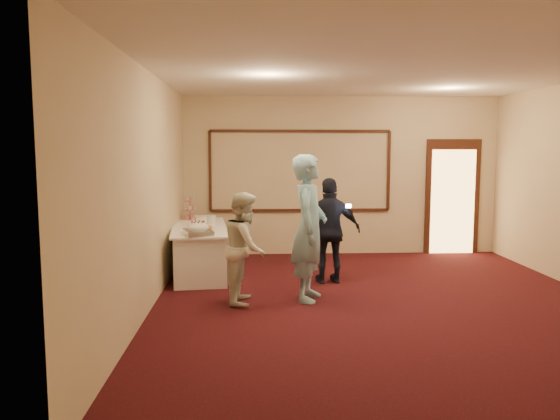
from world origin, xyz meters
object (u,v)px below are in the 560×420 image
object	(u,v)px
plate_stack_b	(211,220)
guest	(330,231)
buffet_table	(200,250)
pavlova_tray	(198,229)
cupcake_stand	(190,210)
plate_stack_a	(201,221)
tart	(205,228)
man	(309,228)
woman	(245,248)

from	to	relation	value
plate_stack_b	guest	bearing A→B (deg)	-27.35
buffet_table	pavlova_tray	bearing A→B (deg)	-85.57
cupcake_stand	plate_stack_a	world-z (taller)	cupcake_stand
guest	cupcake_stand	bearing A→B (deg)	-42.45
tart	man	bearing A→B (deg)	-40.09
cupcake_stand	buffet_table	bearing A→B (deg)	-74.87
pavlova_tray	woman	distance (m)	1.10
buffet_table	man	bearing A→B (deg)	-45.19
pavlova_tray	cupcake_stand	size ratio (longest dim) A/B	1.27
cupcake_stand	plate_stack_b	xyz separation A→B (m)	(0.41, -0.66, -0.08)
plate_stack_b	woman	world-z (taller)	woman
tart	woman	world-z (taller)	woman
cupcake_stand	woman	bearing A→B (deg)	-68.81
cupcake_stand	woman	xyz separation A→B (m)	(1.01, -2.61, -0.20)
man	woman	world-z (taller)	man
buffet_table	cupcake_stand	xyz separation A→B (m)	(-0.25, 0.91, 0.54)
cupcake_stand	plate_stack_a	size ratio (longest dim) A/B	2.22
tart	woman	bearing A→B (deg)	-64.08
pavlova_tray	cupcake_stand	xyz separation A→B (m)	(-0.31, 1.76, 0.08)
buffet_table	woman	distance (m)	1.89
man	guest	world-z (taller)	man
guest	woman	bearing A→B (deg)	30.95
woman	plate_stack_b	bearing A→B (deg)	22.45
pavlova_tray	cupcake_stand	distance (m)	1.79
man	guest	bearing A→B (deg)	-9.68
plate_stack_b	tart	world-z (taller)	plate_stack_b
plate_stack_b	man	world-z (taller)	man
pavlova_tray	guest	distance (m)	1.97
tart	guest	bearing A→B (deg)	-10.34
pavlova_tray	woman	size ratio (longest dim) A/B	0.39
cupcake_stand	tart	world-z (taller)	cupcake_stand
guest	plate_stack_a	bearing A→B (deg)	-27.74
man	tart	bearing A→B (deg)	64.65
buffet_table	guest	size ratio (longest dim) A/B	1.45
pavlova_tray	man	bearing A→B (deg)	-26.48
plate_stack_a	plate_stack_b	world-z (taller)	plate_stack_a
plate_stack_b	guest	size ratio (longest dim) A/B	0.11
pavlova_tray	plate_stack_b	bearing A→B (deg)	84.95
plate_stack_a	plate_stack_b	xyz separation A→B (m)	(0.14, 0.20, -0.01)
tart	woman	size ratio (longest dim) A/B	0.19
buffet_table	tart	distance (m)	0.56
tart	plate_stack_b	bearing A→B (deg)	85.69
buffet_table	man	world-z (taller)	man
cupcake_stand	man	world-z (taller)	man
cupcake_stand	guest	xyz separation A→B (m)	(2.27, -1.62, -0.13)
man	woman	bearing A→B (deg)	109.54
woman	buffet_table	bearing A→B (deg)	29.56
plate_stack_a	plate_stack_b	size ratio (longest dim) A/B	1.11
buffet_table	man	xyz separation A→B (m)	(1.61, -1.63, 0.59)
tart	cupcake_stand	bearing A→B (deg)	105.91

